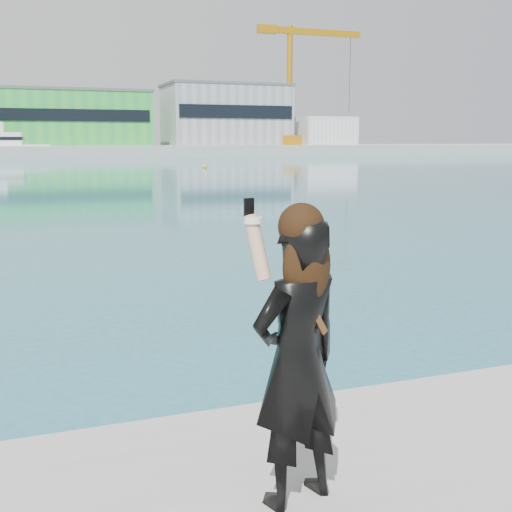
# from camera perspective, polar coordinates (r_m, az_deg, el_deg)

# --- Properties ---
(far_quay) EXTENTS (320.00, 40.00, 2.00)m
(far_quay) POSITION_cam_1_polar(r_m,az_deg,el_deg) (133.77, -19.71, 8.81)
(far_quay) COLOR #9E9E99
(far_quay) RESTS_ON ground
(warehouse_green) EXTENTS (30.60, 16.36, 10.50)m
(warehouse_green) POSITION_cam_1_polar(r_m,az_deg,el_deg) (132.19, -16.32, 11.70)
(warehouse_green) COLOR green
(warehouse_green) RESTS_ON far_quay
(warehouse_grey_right) EXTENTS (25.50, 15.35, 12.50)m
(warehouse_grey_right) POSITION_cam_1_polar(r_m,az_deg,el_deg) (138.41, -2.71, 12.42)
(warehouse_grey_right) COLOR gray
(warehouse_grey_right) RESTS_ON far_quay
(ancillary_shed) EXTENTS (12.00, 10.00, 6.00)m
(ancillary_shed) POSITION_cam_1_polar(r_m,az_deg,el_deg) (144.76, 6.03, 10.99)
(ancillary_shed) COLOR silver
(ancillary_shed) RESTS_ON far_quay
(dock_crane) EXTENTS (23.00, 4.00, 24.00)m
(dock_crane) POSITION_cam_1_polar(r_m,az_deg,el_deg) (137.93, 3.48, 15.26)
(dock_crane) COLOR orange
(dock_crane) RESTS_ON far_quay
(flagpole_right) EXTENTS (1.28, 0.16, 8.00)m
(flagpole_right) POSITION_cam_1_polar(r_m,az_deg,el_deg) (127.13, -9.59, 11.71)
(flagpole_right) COLOR silver
(flagpole_right) RESTS_ON far_quay
(buoy_near) EXTENTS (0.50, 0.50, 0.50)m
(buoy_near) POSITION_cam_1_polar(r_m,az_deg,el_deg) (70.41, -4.59, 7.80)
(buoy_near) COLOR #DEC10B
(buoy_near) RESTS_ON ground
(woman) EXTENTS (0.73, 0.58, 1.84)m
(woman) POSITION_cam_1_polar(r_m,az_deg,el_deg) (3.81, 3.73, -8.65)
(woman) COLOR black
(woman) RESTS_ON near_quay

